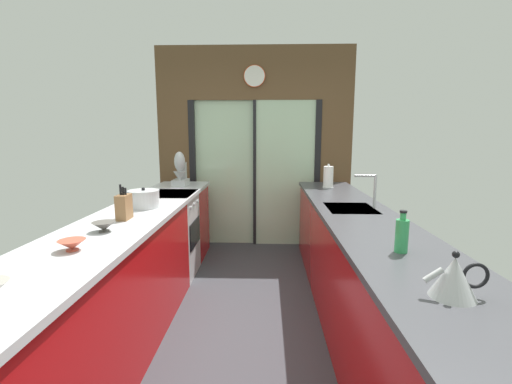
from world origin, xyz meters
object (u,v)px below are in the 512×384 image
at_px(stand_mixer, 180,173).
at_px(soap_bottle, 402,235).
at_px(mixing_bowl_mid, 72,245).
at_px(mixing_bowl_far, 104,226).
at_px(paper_towel_roll, 328,177).
at_px(oven_range, 168,235).
at_px(kettle, 454,277).
at_px(stock_pot, 144,199).
at_px(knife_block, 124,207).

xyz_separation_m(stand_mixer, soap_bottle, (1.78, -2.37, -0.07)).
relative_size(mixing_bowl_mid, mixing_bowl_far, 0.97).
bearing_deg(stand_mixer, paper_towel_roll, -3.84).
xyz_separation_m(oven_range, soap_bottle, (1.80, -1.83, 0.56)).
height_order(oven_range, mixing_bowl_mid, mixing_bowl_mid).
relative_size(kettle, soap_bottle, 1.10).
distance_m(oven_range, stock_pot, 0.92).
distance_m(mixing_bowl_mid, paper_towel_roll, 2.90).
bearing_deg(oven_range, stock_pot, -88.58).
height_order(mixing_bowl_mid, paper_towel_roll, paper_towel_roll).
height_order(stock_pot, kettle, kettle).
bearing_deg(paper_towel_roll, mixing_bowl_far, -132.94).
relative_size(oven_range, mixing_bowl_far, 6.18).
xyz_separation_m(mixing_bowl_mid, soap_bottle, (1.78, 0.03, 0.06)).
xyz_separation_m(knife_block, paper_towel_roll, (1.78, 1.58, 0.03)).
relative_size(mixing_bowl_mid, knife_block, 0.55).
height_order(stand_mixer, kettle, stand_mixer).
xyz_separation_m(oven_range, kettle, (1.80, -2.36, 0.55)).
bearing_deg(soap_bottle, oven_range, 134.47).
relative_size(knife_block, kettle, 1.04).
xyz_separation_m(stand_mixer, stock_pot, (0.00, -1.29, -0.08)).
xyz_separation_m(oven_range, mixing_bowl_mid, (0.02, -1.86, 0.50)).
relative_size(stock_pot, kettle, 1.06).
height_order(stand_mixer, paper_towel_roll, stand_mixer).
bearing_deg(stand_mixer, mixing_bowl_mid, -90.00).
relative_size(mixing_bowl_far, knife_block, 0.57).
height_order(knife_block, stand_mixer, stand_mixer).
xyz_separation_m(kettle, paper_towel_roll, (-0.00, 2.78, 0.05)).
bearing_deg(stock_pot, kettle, -42.13).
bearing_deg(soap_bottle, mixing_bowl_far, 169.11).
relative_size(soap_bottle, paper_towel_roll, 0.80).
bearing_deg(mixing_bowl_far, stock_pot, 90.00).
xyz_separation_m(mixing_bowl_far, stock_pot, (0.00, 0.75, 0.04)).
bearing_deg(paper_towel_roll, knife_block, -138.35).
bearing_deg(mixing_bowl_far, stand_mixer, 90.00).
bearing_deg(paper_towel_roll, stand_mixer, 176.16).
bearing_deg(kettle, paper_towel_roll, 90.04).
bearing_deg(kettle, oven_range, 127.39).
relative_size(knife_block, stand_mixer, 0.63).
bearing_deg(stock_pot, soap_bottle, -31.45).
distance_m(knife_block, stock_pot, 0.42).
relative_size(stand_mixer, paper_towel_roll, 1.47).
height_order(stock_pot, paper_towel_roll, paper_towel_roll).
bearing_deg(knife_block, soap_bottle, -20.69).
distance_m(mixing_bowl_far, paper_towel_roll, 2.61).
height_order(oven_range, stock_pot, stock_pot).
height_order(knife_block, soap_bottle, knife_block).
xyz_separation_m(knife_block, kettle, (1.78, -1.20, -0.02)).
bearing_deg(stand_mixer, stock_pot, -90.00).
xyz_separation_m(stock_pot, paper_towel_roll, (1.78, 1.17, 0.05)).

